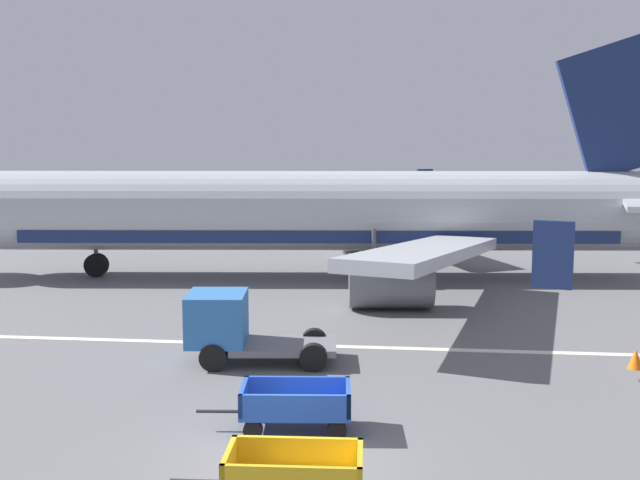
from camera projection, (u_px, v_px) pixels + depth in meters
The scene contains 7 objects.
ground_plane at pixel (286, 454), 16.69m from camera, with size 220.00×220.00×0.00m, color slate.
apron_stripe at pixel (325, 346), 25.05m from camera, with size 120.00×0.36×0.01m, color silver.
airplane at pixel (340, 213), 36.55m from camera, with size 37.67×30.28×11.34m.
baggage_cart_nearest at pixel (293, 476), 14.28m from camera, with size 3.58×1.51×1.07m.
baggage_cart_second_in_row at pixel (295, 405), 17.96m from camera, with size 3.60×1.61×1.07m.
service_truck_beside_carts at pixel (234, 326), 23.20m from camera, with size 4.54×2.37×2.10m.
traffic_cone_near_plane at pixel (636, 359), 22.68m from camera, with size 0.44×0.44×0.58m, color orange.
Camera 1 is at (2.39, -15.74, 6.84)m, focal length 43.96 mm.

